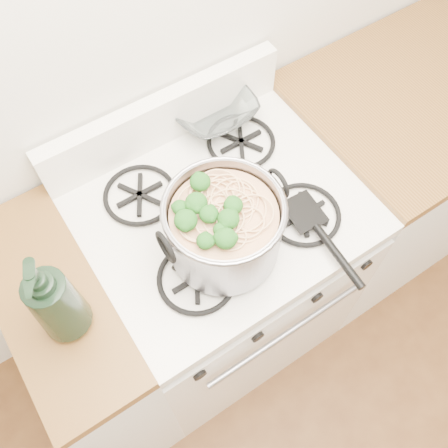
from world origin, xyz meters
TOP-DOWN VIEW (x-y plane):
  - gas_range at (0.00, 1.26)m, footprint 0.76×0.66m
  - counter_left at (-0.51, 1.26)m, footprint 0.25×0.65m
  - counter_right at (0.88, 1.26)m, footprint 1.00×0.65m
  - stock_pot at (-0.07, 1.15)m, footprint 0.32×0.29m
  - spatula at (0.17, 1.11)m, footprint 0.31×0.33m
  - glass_bowl at (0.15, 1.54)m, footprint 0.11×0.11m
  - bottle at (-0.48, 1.18)m, footprint 0.15×0.15m

SIDE VIEW (x-z plane):
  - gas_range at x=0.00m, z-range -0.03..0.90m
  - counter_left at x=-0.51m, z-range 0.00..0.92m
  - counter_right at x=0.88m, z-range 0.00..0.92m
  - spatula at x=0.17m, z-range 0.92..0.95m
  - glass_bowl at x=0.15m, z-range 0.92..0.95m
  - stock_pot at x=-0.07m, z-range 0.92..1.12m
  - bottle at x=-0.48m, z-range 0.92..1.22m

